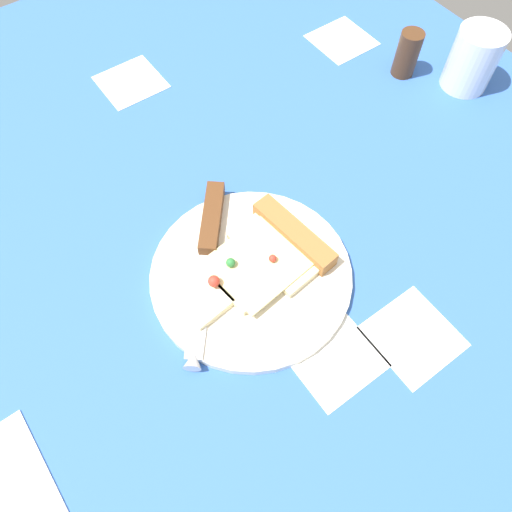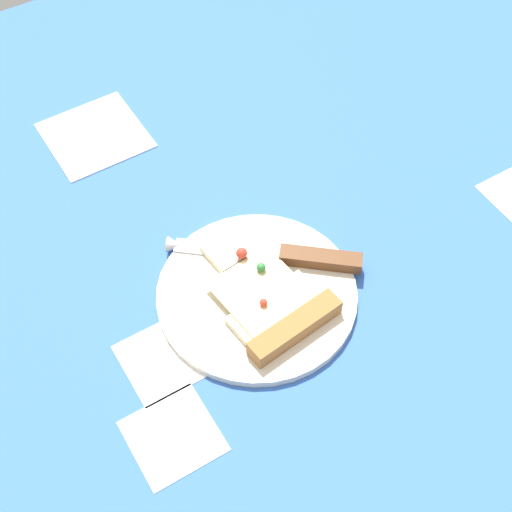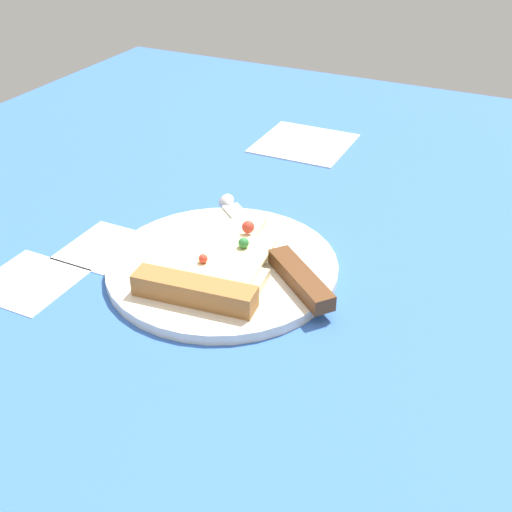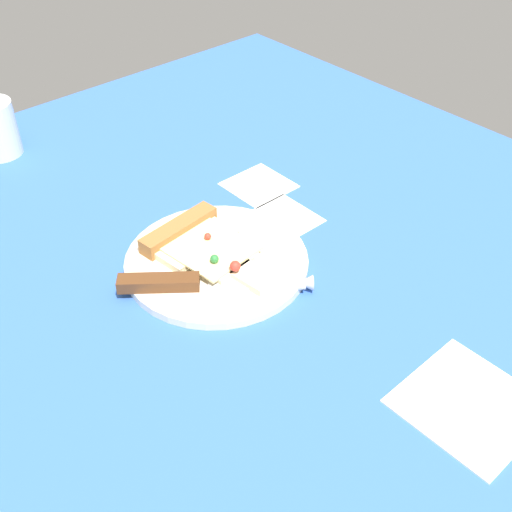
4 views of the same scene
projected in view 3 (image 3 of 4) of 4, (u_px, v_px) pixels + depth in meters
ground_plane at (287, 268)px, 71.29cm from camera, size 126.86×126.86×3.00cm
plate at (223, 267)px, 67.71cm from camera, size 23.85×23.85×1.09cm
pizza_slice at (213, 269)px, 64.96cm from camera, size 12.27×18.19×2.67cm
knife at (280, 257)px, 67.10cm from camera, size 19.85×16.89×2.45cm
napkin at (304, 143)px, 96.39cm from camera, size 13.15×13.15×0.40cm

